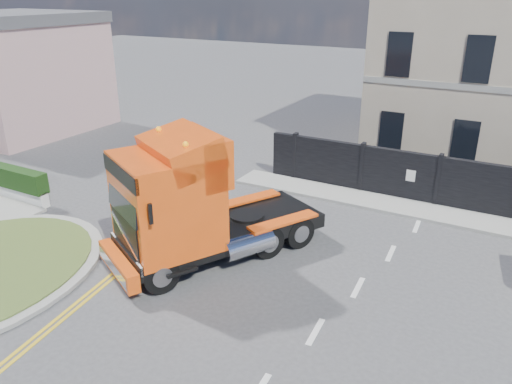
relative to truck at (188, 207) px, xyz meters
The scene contains 5 objects.
ground 2.71m from the truck, 28.01° to the right, with size 120.00×120.00×0.00m, color #424244.
seaside_bldg_pink 19.96m from the truck, 156.15° to the left, with size 8.00×8.00×6.00m, color #C09696.
hoarding_fence 11.61m from the truck, 44.03° to the left, with size 18.80×0.25×2.00m.
pavement_far 10.71m from the truck, 42.60° to the left, with size 20.00×1.60×0.12m, color gray.
truck is the anchor object (origin of this frame).
Camera 1 is at (6.55, -9.89, 7.84)m, focal length 35.00 mm.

